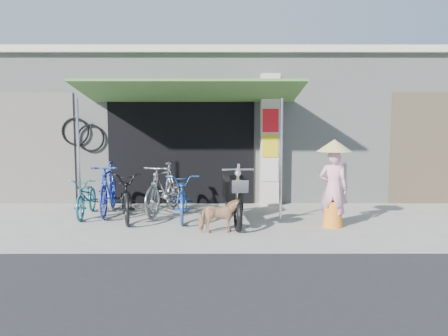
{
  "coord_description": "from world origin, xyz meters",
  "views": [
    {
      "loc": [
        -0.21,
        -7.62,
        1.86
      ],
      "look_at": [
        -0.2,
        1.0,
        1.0
      ],
      "focal_mm": 35.0,
      "sensor_mm": 36.0,
      "label": 1
    }
  ],
  "objects_px": {
    "bike_blue": "(108,188)",
    "bike_navy": "(183,196)",
    "street_dog": "(220,216)",
    "moped": "(233,196)",
    "bike_black": "(126,195)",
    "bike_silver": "(164,189)",
    "nun": "(333,183)",
    "bike_teal": "(87,197)"
  },
  "relations": [
    {
      "from": "bike_teal",
      "to": "moped",
      "type": "bearing_deg",
      "value": -15.24
    },
    {
      "from": "bike_blue",
      "to": "bike_navy",
      "type": "height_order",
      "value": "bike_blue"
    },
    {
      "from": "bike_black",
      "to": "street_dog",
      "type": "xyz_separation_m",
      "value": [
        1.84,
        -1.09,
        -0.19
      ]
    },
    {
      "from": "bike_silver",
      "to": "bike_navy",
      "type": "distance_m",
      "value": 0.6
    },
    {
      "from": "bike_blue",
      "to": "bike_teal",
      "type": "bearing_deg",
      "value": -156.43
    },
    {
      "from": "bike_navy",
      "to": "nun",
      "type": "relative_size",
      "value": 1.1
    },
    {
      "from": "bike_blue",
      "to": "moped",
      "type": "bearing_deg",
      "value": -21.99
    },
    {
      "from": "street_dog",
      "to": "moped",
      "type": "bearing_deg",
      "value": -27.99
    },
    {
      "from": "bike_black",
      "to": "bike_navy",
      "type": "relative_size",
      "value": 1.04
    },
    {
      "from": "bike_blue",
      "to": "bike_black",
      "type": "xyz_separation_m",
      "value": [
        0.48,
        -0.52,
        -0.06
      ]
    },
    {
      "from": "bike_blue",
      "to": "nun",
      "type": "distance_m",
      "value": 4.54
    },
    {
      "from": "bike_blue",
      "to": "street_dog",
      "type": "relative_size",
      "value": 2.56
    },
    {
      "from": "bike_teal",
      "to": "bike_silver",
      "type": "xyz_separation_m",
      "value": [
        1.54,
        0.16,
        0.15
      ]
    },
    {
      "from": "bike_blue",
      "to": "bike_silver",
      "type": "xyz_separation_m",
      "value": [
        1.16,
        -0.05,
        0.0
      ]
    },
    {
      "from": "bike_teal",
      "to": "bike_navy",
      "type": "height_order",
      "value": "bike_navy"
    },
    {
      "from": "bike_blue",
      "to": "bike_black",
      "type": "bearing_deg",
      "value": -52.22
    },
    {
      "from": "bike_teal",
      "to": "street_dog",
      "type": "height_order",
      "value": "bike_teal"
    },
    {
      "from": "bike_silver",
      "to": "bike_navy",
      "type": "bearing_deg",
      "value": -28.34
    },
    {
      "from": "bike_blue",
      "to": "moped",
      "type": "height_order",
      "value": "moped"
    },
    {
      "from": "bike_silver",
      "to": "street_dog",
      "type": "distance_m",
      "value": 1.97
    },
    {
      "from": "bike_teal",
      "to": "bike_blue",
      "type": "height_order",
      "value": "bike_blue"
    },
    {
      "from": "bike_navy",
      "to": "moped",
      "type": "bearing_deg",
      "value": -23.59
    },
    {
      "from": "bike_teal",
      "to": "nun",
      "type": "bearing_deg",
      "value": -15.04
    },
    {
      "from": "bike_silver",
      "to": "nun",
      "type": "xyz_separation_m",
      "value": [
        3.22,
        -1.09,
        0.26
      ]
    },
    {
      "from": "bike_black",
      "to": "nun",
      "type": "distance_m",
      "value": 3.96
    },
    {
      "from": "bike_silver",
      "to": "street_dog",
      "type": "height_order",
      "value": "bike_silver"
    },
    {
      "from": "moped",
      "to": "nun",
      "type": "relative_size",
      "value": 1.22
    },
    {
      "from": "bike_blue",
      "to": "bike_silver",
      "type": "bearing_deg",
      "value": -7.34
    },
    {
      "from": "bike_silver",
      "to": "bike_navy",
      "type": "height_order",
      "value": "bike_silver"
    },
    {
      "from": "bike_navy",
      "to": "moped",
      "type": "relative_size",
      "value": 0.9
    },
    {
      "from": "moped",
      "to": "bike_blue",
      "type": "bearing_deg",
      "value": 156.94
    },
    {
      "from": "bike_black",
      "to": "moped",
      "type": "distance_m",
      "value": 2.1
    },
    {
      "from": "bike_silver",
      "to": "bike_black",
      "type": "bearing_deg",
      "value": -129.56
    },
    {
      "from": "bike_blue",
      "to": "nun",
      "type": "xyz_separation_m",
      "value": [
        4.38,
        -1.14,
        0.26
      ]
    },
    {
      "from": "bike_blue",
      "to": "bike_black",
      "type": "distance_m",
      "value": 0.71
    },
    {
      "from": "bike_silver",
      "to": "moped",
      "type": "bearing_deg",
      "value": -12.22
    },
    {
      "from": "bike_black",
      "to": "nun",
      "type": "xyz_separation_m",
      "value": [
        3.9,
        -0.61,
        0.32
      ]
    },
    {
      "from": "bike_teal",
      "to": "bike_navy",
      "type": "relative_size",
      "value": 0.86
    },
    {
      "from": "bike_teal",
      "to": "bike_silver",
      "type": "relative_size",
      "value": 0.84
    },
    {
      "from": "bike_navy",
      "to": "moped",
      "type": "height_order",
      "value": "moped"
    },
    {
      "from": "bike_silver",
      "to": "bike_blue",
      "type": "bearing_deg",
      "value": -166.94
    },
    {
      "from": "moped",
      "to": "nun",
      "type": "xyz_separation_m",
      "value": [
        1.82,
        -0.34,
        0.3
      ]
    }
  ]
}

